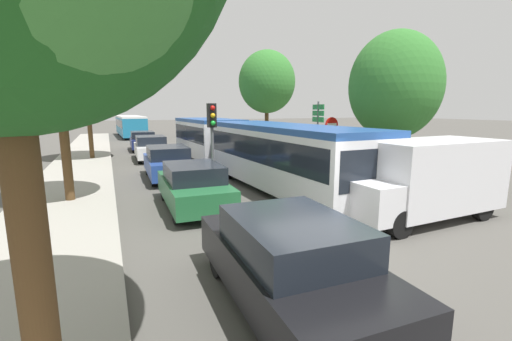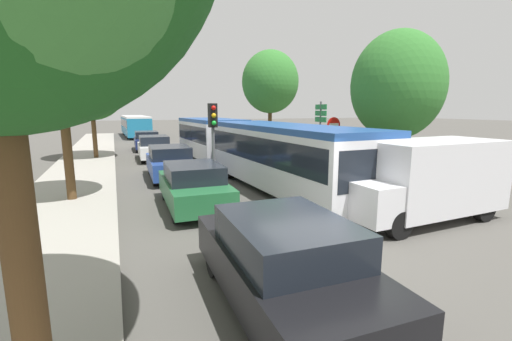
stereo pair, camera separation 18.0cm
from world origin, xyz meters
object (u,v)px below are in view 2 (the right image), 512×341
Objects in this scene: queued_car_navy at (147,141)px; traffic_light at (213,127)px; queued_car_blue at (170,162)px; tree_right_near at (397,86)px; articulated_bus at (245,144)px; tree_left_mid at (59,62)px; city_bus_rear at (135,125)px; queued_car_black at (284,262)px; tree_left_far at (89,78)px; tree_right_mid at (271,84)px; queued_car_white at (154,148)px; white_van at (426,178)px; direction_sign_post at (320,120)px; queued_car_green at (194,186)px; no_entry_sign at (333,138)px.

traffic_light is at bearing -174.00° from queued_car_navy.
queued_car_blue is 10.47m from tree_right_near.
articulated_bus is 7.27m from tree_right_near.
city_bus_rear is at bearing 82.72° from tree_left_mid.
tree_left_far is (-3.59, 19.47, 4.28)m from queued_car_black.
queued_car_blue is 0.69× the size of tree_right_near.
tree_right_mid is (5.08, 7.96, 3.56)m from articulated_bus.
queued_car_navy is 16.14m from tree_left_mid.
tree_left_far is (0.27, 11.05, 0.38)m from tree_left_mid.
queued_car_white is at bearing 178.11° from city_bus_rear.
white_van is 5.83m from tree_right_near.
queued_car_navy is at bearing 178.19° from city_bus_rear.
tree_right_mid is (7.51, 10.93, 2.56)m from traffic_light.
queued_car_white is 1.03× the size of queued_car_navy.
tree_left_mid is 12.63m from tree_right_near.
queued_car_navy is 1.19× the size of direction_sign_post.
tree_left_far is at bearing 68.32° from queued_car_white.
queued_car_blue reaches higher than queued_car_green.
direction_sign_post is at bearing -125.24° from queued_car_white.
tree_left_far is at bearing 141.09° from queued_car_navy.
queued_car_white is (-0.09, 17.96, -0.00)m from queued_car_black.
traffic_light reaches higher than queued_car_navy.
city_bus_rear is at bearing 105.36° from tree_right_near.
articulated_bus is 7.76m from queued_car_white.
city_bus_rear is 20.35m from queued_car_white.
queued_car_blue is at bearing -159.94° from traffic_light.
articulated_bus is at bearing 20.21° from tree_left_mid.
queued_car_green is 0.97× the size of queued_car_blue.
queued_car_blue is 1.03× the size of queued_car_navy.
queued_car_navy is at bearing -46.17° from direction_sign_post.
traffic_light is 0.50× the size of tree_left_mid.
tree_right_near is at bearing 103.52° from direction_sign_post.
city_bus_rear is at bearing -174.89° from articulated_bus.
queued_car_black is 6.19m from queued_car_green.
no_entry_sign is 0.42× the size of tree_left_mid.
traffic_light is at bearing 35.48° from direction_sign_post.
tree_right_mid is (12.23, -0.36, -0.00)m from tree_left_far.
tree_right_mid reaches higher than no_entry_sign.
queued_car_black is at bearing 63.87° from direction_sign_post.
tree_left_far is (-11.82, 7.74, 2.49)m from direction_sign_post.
queued_car_black reaches higher than queued_car_navy.
tree_left_far is (-4.72, 11.29, 2.56)m from traffic_light.
white_van is at bearing -31.56° from tree_left_mid.
white_van is (5.89, -35.84, -0.15)m from city_bus_rear.
queued_car_blue is at bearing -58.22° from white_van.
articulated_bus is 2.60× the size of tree_left_mid.
tree_right_near is (8.72, -11.28, 3.37)m from queued_car_white.
queued_car_navy reaches higher than queued_car_green.
queued_car_green is at bearing -178.70° from queued_car_blue.
direction_sign_post is at bearing 115.84° from traffic_light.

